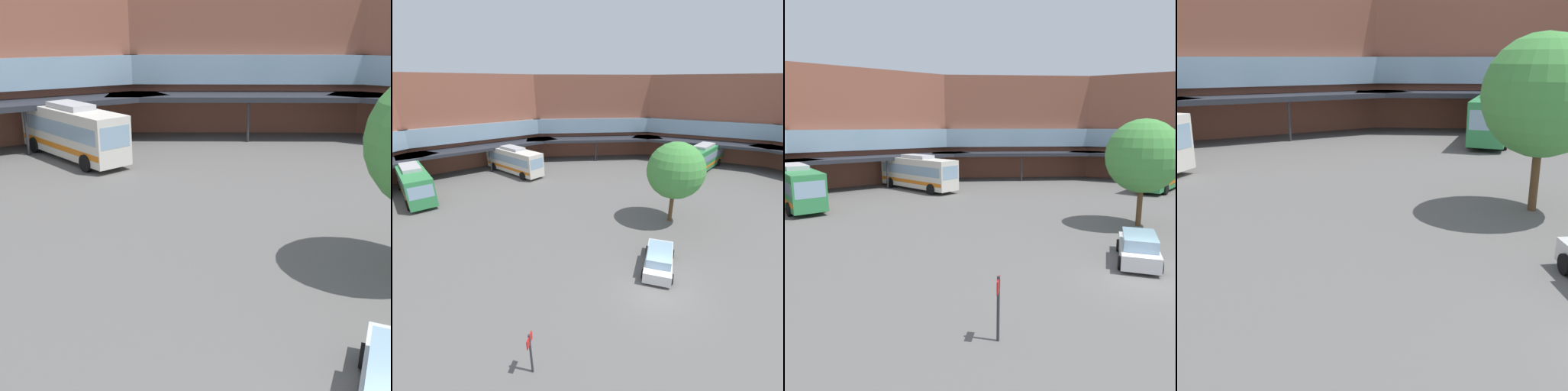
# 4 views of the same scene
# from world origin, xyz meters

# --- Properties ---
(ground_plane) EXTENTS (124.70, 124.70, 0.00)m
(ground_plane) POSITION_xyz_m (0.00, 0.00, 0.00)
(ground_plane) COLOR #605E5B
(station_building) EXTENTS (83.60, 46.03, 13.23)m
(station_building) POSITION_xyz_m (0.00, 23.20, 6.37)
(station_building) COLOR #93543F
(station_building) RESTS_ON ground
(bus_0) EXTENTS (6.96, 10.04, 3.78)m
(bus_0) POSITION_xyz_m (-5.12, 27.87, 1.91)
(bus_0) COLOR silver
(bus_0) RESTS_ON ground
(bus_2) EXTENTS (11.88, 8.14, 3.83)m
(bus_2) POSITION_xyz_m (20.76, 19.29, 1.94)
(bus_2) COLOR #338C4C
(bus_2) RESTS_ON ground
(bus_3) EXTENTS (5.55, 10.97, 3.66)m
(bus_3) POSITION_xyz_m (-16.73, 22.87, 1.85)
(bus_3) COLOR #338C4C
(bus_3) RESTS_ON ground
(parked_car) EXTENTS (4.13, 4.57, 1.53)m
(parked_car) POSITION_xyz_m (1.37, 1.89, 0.74)
(parked_car) COLOR silver
(parked_car) RESTS_ON ground
(plaza_tree) EXTENTS (5.04, 5.04, 7.42)m
(plaza_tree) POSITION_xyz_m (6.56, 7.60, 4.89)
(plaza_tree) COLOR brown
(plaza_tree) RESTS_ON ground
(stop_sign_post) EXTENTS (0.33, 0.54, 2.25)m
(stop_sign_post) POSITION_xyz_m (-8.24, -2.40, 1.39)
(stop_sign_post) COLOR #2D2D33
(stop_sign_post) RESTS_ON ground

